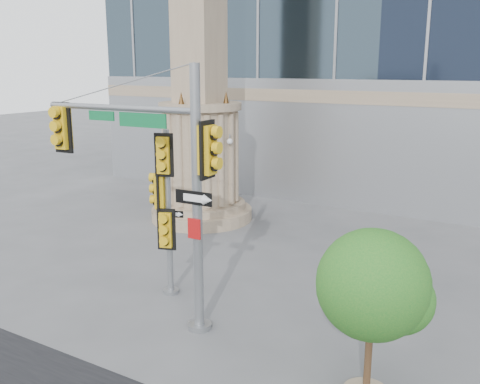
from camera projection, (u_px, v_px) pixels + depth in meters
The scene contains 5 objects.
ground at pixel (193, 341), 13.11m from camera, with size 120.00×120.00×0.00m, color #545456.
monument at pixel (200, 92), 22.36m from camera, with size 4.40×4.40×16.60m.
main_signal_pole at pixel (156, 167), 13.38m from camera, with size 5.18×0.69×6.66m.
secondary_signal_pole at pixel (165, 201), 15.16m from camera, with size 0.91×0.65×4.87m.
street_tree at pixel (375, 289), 10.44m from camera, with size 2.27×2.22×3.54m.
Camera 1 is at (7.10, -9.64, 6.59)m, focal length 40.00 mm.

